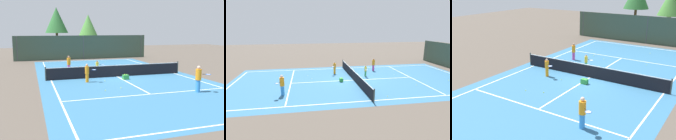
% 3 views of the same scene
% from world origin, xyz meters
% --- Properties ---
extents(ground_plane, '(80.00, 80.00, 0.00)m').
position_xyz_m(ground_plane, '(0.00, 0.00, 0.00)').
color(ground_plane, brown).
extents(court_surface, '(13.00, 25.00, 0.01)m').
position_xyz_m(court_surface, '(0.00, 0.00, 0.00)').
color(court_surface, teal).
rests_on(court_surface, ground_plane).
extents(tennis_net, '(11.90, 0.10, 1.10)m').
position_xyz_m(tennis_net, '(0.00, 0.00, 0.51)').
color(tennis_net, '#333833').
rests_on(tennis_net, ground_plane).
extents(perimeter_fence, '(18.00, 0.12, 3.20)m').
position_xyz_m(perimeter_fence, '(0.00, 14.00, 1.60)').
color(perimeter_fence, '#384C3D').
rests_on(perimeter_fence, ground_plane).
extents(tree_0, '(3.32, 3.32, 7.19)m').
position_xyz_m(tree_0, '(-3.04, 18.49, 5.31)').
color(tree_0, brown).
rests_on(tree_0, ground_plane).
extents(tree_1, '(2.88, 2.88, 6.19)m').
position_xyz_m(tree_1, '(1.48, 17.57, 4.51)').
color(tree_1, brown).
rests_on(tree_1, ground_plane).
extents(player_0, '(0.84, 0.37, 1.24)m').
position_xyz_m(player_0, '(-1.27, 1.68, 0.65)').
color(player_0, '#3FA559').
rests_on(player_0, ground_plane).
extents(player_1, '(0.87, 0.62, 1.42)m').
position_xyz_m(player_1, '(-2.93, -1.58, 0.74)').
color(player_1, orange).
rests_on(player_1, ground_plane).
extents(player_2, '(0.91, 0.71, 1.71)m').
position_xyz_m(player_2, '(3.14, -6.82, 0.88)').
color(player_2, '#388CD8').
rests_on(player_2, ground_plane).
extents(player_3, '(0.33, 0.33, 1.56)m').
position_xyz_m(player_3, '(-3.58, 3.43, 0.80)').
color(player_3, '#D14799').
rests_on(player_3, ground_plane).
extents(ball_crate, '(0.48, 0.34, 0.43)m').
position_xyz_m(ball_crate, '(0.26, -1.38, 0.18)').
color(ball_crate, green).
rests_on(ball_crate, ground_plane).
extents(tennis_ball_0, '(0.07, 0.07, 0.07)m').
position_xyz_m(tennis_ball_0, '(4.91, 1.53, 0.03)').
color(tennis_ball_0, '#CCE533').
rests_on(tennis_ball_0, ground_plane).
extents(tennis_ball_1, '(0.07, 0.07, 0.07)m').
position_xyz_m(tennis_ball_1, '(1.77, 9.69, 0.03)').
color(tennis_ball_1, '#CCE533').
rests_on(tennis_ball_1, ground_plane).
extents(tennis_ball_2, '(0.07, 0.07, 0.07)m').
position_xyz_m(tennis_ball_2, '(-1.20, -4.31, 0.03)').
color(tennis_ball_2, '#CCE533').
rests_on(tennis_ball_2, ground_plane).
extents(tennis_ball_3, '(0.07, 0.07, 0.07)m').
position_xyz_m(tennis_ball_3, '(-2.42, -4.71, 0.03)').
color(tennis_ball_3, '#CCE533').
rests_on(tennis_ball_3, ground_plane).
extents(tennis_ball_4, '(0.07, 0.07, 0.07)m').
position_xyz_m(tennis_ball_4, '(-2.63, 5.71, 0.03)').
color(tennis_ball_4, '#CCE533').
rests_on(tennis_ball_4, ground_plane).
extents(tennis_ball_5, '(0.07, 0.07, 0.07)m').
position_xyz_m(tennis_ball_5, '(-1.56, -1.65, 0.03)').
color(tennis_ball_5, '#CCE533').
rests_on(tennis_ball_5, ground_plane).
extents(tennis_ball_6, '(0.07, 0.07, 0.07)m').
position_xyz_m(tennis_ball_6, '(2.68, 5.48, 0.03)').
color(tennis_ball_6, '#CCE533').
rests_on(tennis_ball_6, ground_plane).
extents(tennis_ball_7, '(0.07, 0.07, 0.07)m').
position_xyz_m(tennis_ball_7, '(-1.25, 5.12, 0.03)').
color(tennis_ball_7, '#CCE533').
rests_on(tennis_ball_7, ground_plane).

